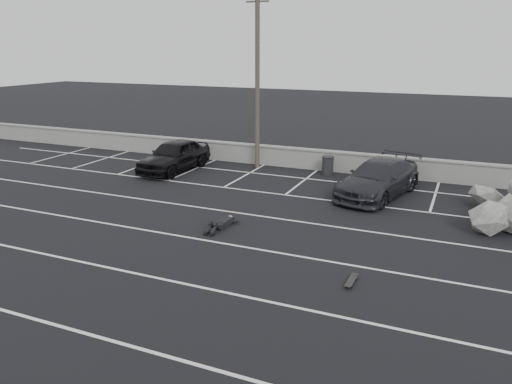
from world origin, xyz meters
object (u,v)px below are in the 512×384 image
at_px(utility_pole, 257,81).
at_px(person, 224,219).
at_px(car_left, 174,155).
at_px(trash_bin, 328,165).
at_px(car_right, 378,178).
at_px(skateboard, 351,281).

height_order(utility_pole, person, utility_pole).
relative_size(car_left, trash_bin, 5.01).
distance_m(car_right, trash_bin, 4.00).
bearing_deg(car_right, person, -112.28).
height_order(car_left, person, car_left).
xyz_separation_m(car_left, trash_bin, (7.51, 2.32, -0.33)).
relative_size(car_left, utility_pole, 0.53).
xyz_separation_m(car_left, car_right, (10.48, -0.34, -0.04)).
relative_size(person, skateboard, 3.11).
height_order(car_left, utility_pole, utility_pole).
bearing_deg(utility_pole, car_left, -147.28).
height_order(car_right, skateboard, car_right).
height_order(car_right, utility_pole, utility_pole).
bearing_deg(car_right, trash_bin, 152.28).
xyz_separation_m(utility_pole, person, (2.42, -8.66, -4.27)).
bearing_deg(utility_pole, trash_bin, -0.42).
height_order(utility_pole, trash_bin, utility_pole).
xyz_separation_m(utility_pole, trash_bin, (3.86, -0.03, -4.02)).
height_order(car_right, trash_bin, car_right).
distance_m(trash_bin, skateboard, 11.97).
bearing_deg(skateboard, car_left, 142.34).
xyz_separation_m(car_left, skateboard, (11.34, -9.01, -0.74)).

